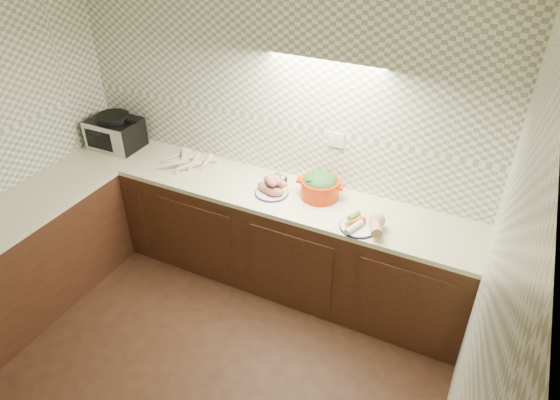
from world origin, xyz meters
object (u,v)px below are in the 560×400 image
at_px(sweet_potato_plate, 272,186).
at_px(onion_bowl, 279,180).
at_px(parsnip_pile, 187,163).
at_px(veg_plate, 367,223).
at_px(dutch_oven, 320,185).
at_px(toaster_oven, 115,132).

bearing_deg(sweet_potato_plate, onion_bowl, 96.36).
bearing_deg(onion_bowl, parsnip_pile, -173.69).
relative_size(parsnip_pile, veg_plate, 1.47).
height_order(dutch_oven, veg_plate, dutch_oven).
relative_size(toaster_oven, dutch_oven, 1.20).
relative_size(parsnip_pile, dutch_oven, 1.34).
bearing_deg(sweet_potato_plate, veg_plate, -7.67).
height_order(sweet_potato_plate, onion_bowl, sweet_potato_plate).
relative_size(parsnip_pile, sweet_potato_plate, 1.84).
xyz_separation_m(toaster_oven, veg_plate, (2.48, -0.19, -0.10)).
relative_size(dutch_oven, veg_plate, 1.10).
distance_m(parsnip_pile, dutch_oven, 1.22).
xyz_separation_m(parsnip_pile, sweet_potato_plate, (0.86, -0.05, 0.03)).
xyz_separation_m(onion_bowl, dutch_oven, (0.37, -0.02, 0.06)).
distance_m(onion_bowl, veg_plate, 0.88).
distance_m(toaster_oven, dutch_oven, 2.02).
relative_size(sweet_potato_plate, dutch_oven, 0.73).
distance_m(sweet_potato_plate, onion_bowl, 0.15).
bearing_deg(onion_bowl, dutch_oven, -3.81).
bearing_deg(parsnip_pile, sweet_potato_plate, -3.50).
relative_size(toaster_oven, onion_bowl, 3.26).
bearing_deg(onion_bowl, veg_plate, -17.02).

